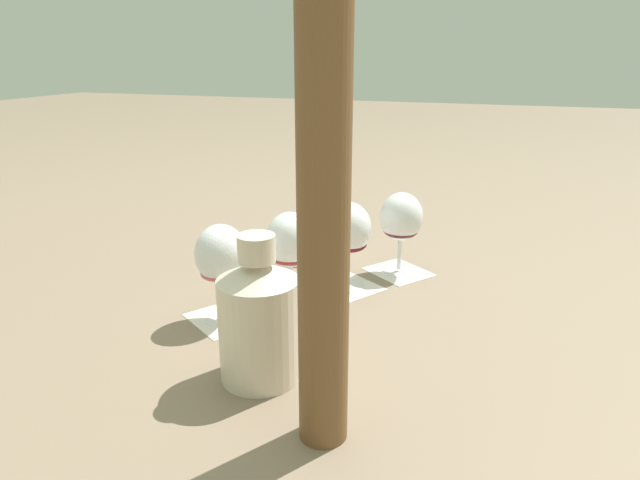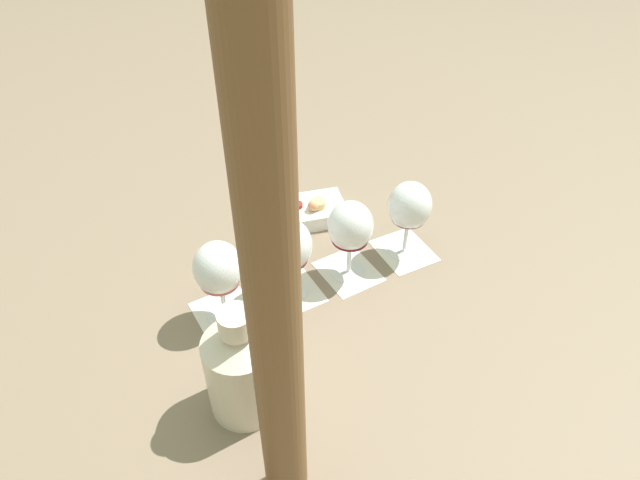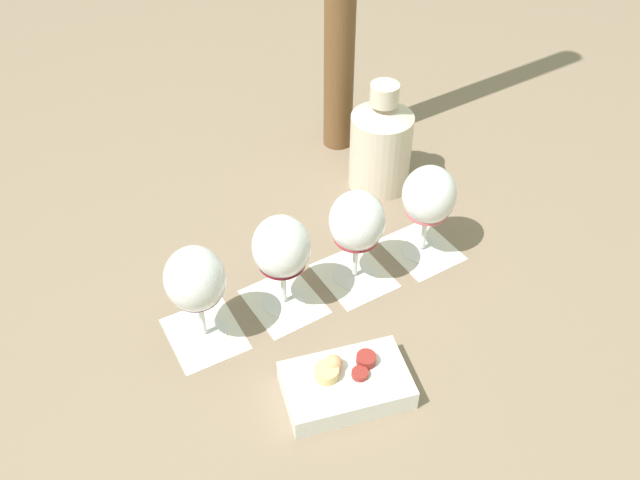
{
  "view_description": "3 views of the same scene",
  "coord_description": "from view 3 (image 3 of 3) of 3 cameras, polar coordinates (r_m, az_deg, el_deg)",
  "views": [
    {
      "loc": [
        0.32,
        -0.92,
        0.43
      ],
      "look_at": [
        -0.0,
        0.0,
        0.11
      ],
      "focal_mm": 32.0,
      "sensor_mm": 36.0,
      "label": 1
    },
    {
      "loc": [
        0.34,
        -0.7,
        0.78
      ],
      "look_at": [
        -0.0,
        0.0,
        0.11
      ],
      "focal_mm": 32.0,
      "sensor_mm": 36.0,
      "label": 2
    },
    {
      "loc": [
        -0.31,
        0.67,
        0.78
      ],
      "look_at": [
        -0.0,
        0.0,
        0.11
      ],
      "focal_mm": 38.0,
      "sensor_mm": 36.0,
      "label": 3
    }
  ],
  "objects": [
    {
      "name": "wine_glass_2",
      "position": [
        0.97,
        -3.26,
        -0.89
      ],
      "size": [
        0.09,
        0.09,
        0.16
      ],
      "color": "white",
      "rests_on": "tasting_card_2"
    },
    {
      "name": "ground_plane",
      "position": [
        1.07,
        0.01,
        -3.99
      ],
      "size": [
        8.0,
        8.0,
        0.0
      ],
      "primitive_type": "plane",
      "color": "#7F6B56"
    },
    {
      "name": "snack_dish",
      "position": [
        0.93,
        2.18,
        -12.02
      ],
      "size": [
        0.19,
        0.19,
        0.06
      ],
      "color": "white",
      "rests_on": "ground_plane"
    },
    {
      "name": "tasting_card_2",
      "position": [
        1.05,
        -3.03,
        -5.2
      ],
      "size": [
        0.15,
        0.15,
        0.0
      ],
      "color": "silver",
      "rests_on": "ground_plane"
    },
    {
      "name": "wine_glass_1",
      "position": [
        1.02,
        3.12,
        1.3
      ],
      "size": [
        0.09,
        0.09,
        0.16
      ],
      "color": "white",
      "rests_on": "tasting_card_1"
    },
    {
      "name": "tasting_card_3",
      "position": [
        1.02,
        -9.67,
        -7.79
      ],
      "size": [
        0.15,
        0.15,
        0.0
      ],
      "color": "silver",
      "rests_on": "ground_plane"
    },
    {
      "name": "tasting_card_1",
      "position": [
        1.09,
        2.91,
        -3.01
      ],
      "size": [
        0.15,
        0.15,
        0.0
      ],
      "color": "silver",
      "rests_on": "ground_plane"
    },
    {
      "name": "ceramic_vase",
      "position": [
        1.22,
        5.15,
        8.12
      ],
      "size": [
        0.11,
        0.11,
        0.21
      ],
      "color": "beige",
      "rests_on": "ground_plane"
    },
    {
      "name": "tasting_card_0",
      "position": [
        1.15,
        8.55,
        -0.78
      ],
      "size": [
        0.15,
        0.15,
        0.0
      ],
      "color": "silver",
      "rests_on": "ground_plane"
    },
    {
      "name": "wine_glass_0",
      "position": [
        1.08,
        9.14,
        3.45
      ],
      "size": [
        0.09,
        0.09,
        0.16
      ],
      "color": "white",
      "rests_on": "tasting_card_0"
    },
    {
      "name": "wine_glass_3",
      "position": [
        0.94,
        -10.43,
        -3.58
      ],
      "size": [
        0.09,
        0.09,
        0.16
      ],
      "color": "white",
      "rests_on": "tasting_card_3"
    }
  ]
}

